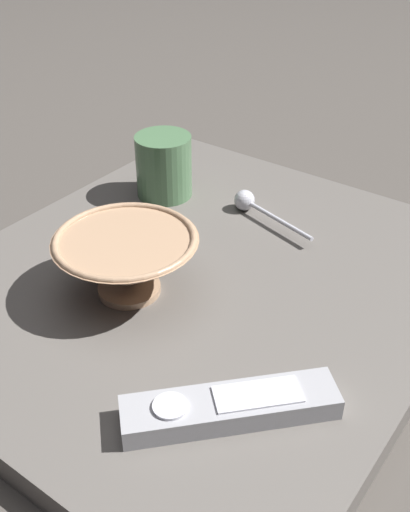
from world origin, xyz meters
TOP-DOWN VIEW (x-y plane):
  - ground_plane at (0.00, 0.00)m, footprint 6.00×6.00m
  - table at (0.00, 0.00)m, footprint 0.56×0.63m
  - cereal_bowl at (-0.05, -0.08)m, footprint 0.16×0.16m
  - coffee_mug at (-0.16, 0.13)m, footprint 0.08×0.08m
  - teaspoon at (-0.04, 0.16)m, footprint 0.14×0.05m
  - tv_remote_near at (0.15, -0.16)m, footprint 0.17×0.17m

SIDE VIEW (x-z plane):
  - ground_plane at x=0.00m, z-range 0.00..0.00m
  - table at x=0.00m, z-range 0.00..0.03m
  - tv_remote_near at x=0.15m, z-range 0.03..0.06m
  - teaspoon at x=-0.04m, z-range 0.03..0.06m
  - cereal_bowl at x=-0.05m, z-range 0.04..0.11m
  - coffee_mug at x=-0.16m, z-range 0.03..0.12m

